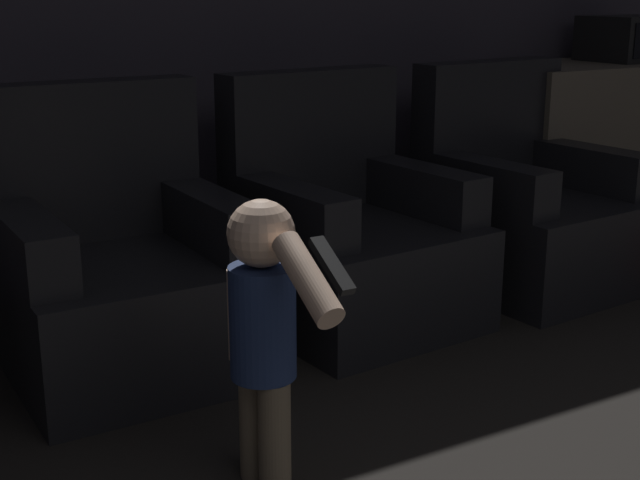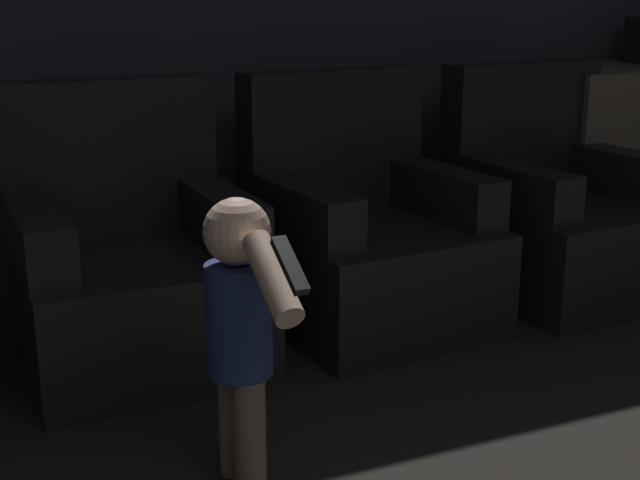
{
  "view_description": "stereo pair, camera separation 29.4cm",
  "coord_description": "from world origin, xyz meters",
  "px_view_note": "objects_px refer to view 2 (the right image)",
  "views": [
    {
      "loc": [
        -1.39,
        0.59,
        1.33
      ],
      "look_at": [
        0.02,
        3.04,
        0.53
      ],
      "focal_mm": 50.0,
      "sensor_mm": 36.0,
      "label": 1
    },
    {
      "loc": [
        -1.13,
        0.46,
        1.33
      ],
      "look_at": [
        0.02,
        3.04,
        0.53
      ],
      "focal_mm": 50.0,
      "sensor_mm": 36.0,
      "label": 2
    }
  ],
  "objects_px": {
    "armchair_left": "(131,270)",
    "armchair_right": "(556,217)",
    "armchair_middle": "(365,241)",
    "person_toddler": "(240,320)"
  },
  "relations": [
    {
      "from": "armchair_middle",
      "to": "armchair_right",
      "type": "distance_m",
      "value": 0.96
    },
    {
      "from": "armchair_middle",
      "to": "armchair_right",
      "type": "height_order",
      "value": "same"
    },
    {
      "from": "armchair_left",
      "to": "armchair_right",
      "type": "distance_m",
      "value": 1.92
    },
    {
      "from": "armchair_left",
      "to": "person_toddler",
      "type": "bearing_deg",
      "value": -86.63
    },
    {
      "from": "armchair_left",
      "to": "armchair_middle",
      "type": "height_order",
      "value": "same"
    },
    {
      "from": "armchair_right",
      "to": "person_toddler",
      "type": "relative_size",
      "value": 1.24
    },
    {
      "from": "armchair_middle",
      "to": "armchair_right",
      "type": "relative_size",
      "value": 1.0
    },
    {
      "from": "armchair_left",
      "to": "armchair_right",
      "type": "bearing_deg",
      "value": -1.06
    },
    {
      "from": "armchair_right",
      "to": "armchair_left",
      "type": "bearing_deg",
      "value": 175.13
    },
    {
      "from": "armchair_left",
      "to": "person_toddler",
      "type": "distance_m",
      "value": 1.02
    }
  ]
}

